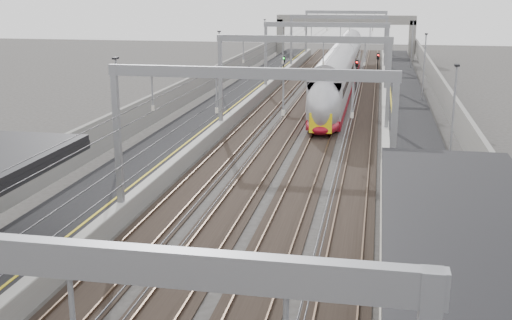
% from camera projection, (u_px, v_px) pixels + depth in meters
% --- Properties ---
extents(platform_left, '(4.00, 120.00, 1.00)m').
position_uv_depth(platform_left, '(210.00, 119.00, 53.01)').
color(platform_left, black).
rests_on(platform_left, ground).
extents(platform_right, '(4.00, 120.00, 1.00)m').
position_uv_depth(platform_right, '(408.00, 127.00, 50.11)').
color(platform_right, black).
rests_on(platform_right, ground).
extents(tracks, '(11.40, 140.00, 0.20)m').
position_uv_depth(tracks, '(306.00, 128.00, 51.67)').
color(tracks, black).
rests_on(tracks, ground).
extents(overhead_line, '(13.00, 140.00, 6.60)m').
position_uv_depth(overhead_line, '(316.00, 45.00, 56.38)').
color(overhead_line, gray).
rests_on(overhead_line, platform_left).
extents(overbridge, '(22.00, 2.20, 6.90)m').
position_uv_depth(overbridge, '(346.00, 25.00, 102.51)').
color(overbridge, gray).
rests_on(overbridge, ground).
extents(wall_left, '(0.30, 120.00, 3.20)m').
position_uv_depth(wall_left, '(172.00, 105.00, 53.30)').
color(wall_left, gray).
rests_on(wall_left, ground).
extents(wall_right, '(0.30, 120.00, 3.20)m').
position_uv_depth(wall_right, '(451.00, 114.00, 49.24)').
color(wall_right, gray).
rests_on(wall_right, ground).
extents(train, '(2.69, 49.06, 4.26)m').
position_uv_depth(train, '(340.00, 74.00, 68.87)').
color(train, maroon).
rests_on(train, ground).
extents(signal_green, '(0.32, 0.32, 3.48)m').
position_uv_depth(signal_green, '(284.00, 66.00, 73.56)').
color(signal_green, black).
rests_on(signal_green, ground).
extents(signal_red_near, '(0.32, 0.32, 3.48)m').
position_uv_depth(signal_red_near, '(357.00, 70.00, 69.65)').
color(signal_red_near, black).
rests_on(signal_red_near, ground).
extents(signal_red_far, '(0.32, 0.32, 3.48)m').
position_uv_depth(signal_red_far, '(378.00, 62.00, 77.08)').
color(signal_red_far, black).
rests_on(signal_red_far, ground).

